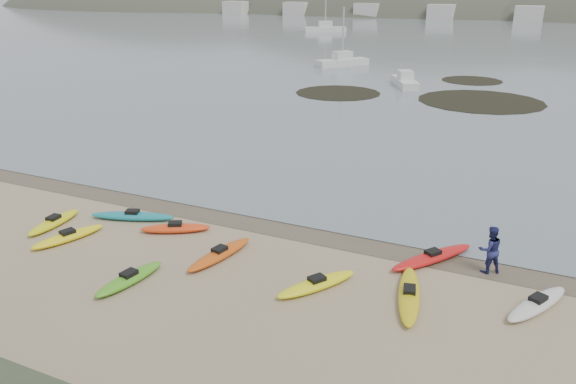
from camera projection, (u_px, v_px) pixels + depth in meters
The scene contains 8 objects.
ground at pixel (288, 224), 24.43m from camera, with size 600.00×600.00×0.00m, color tan.
wet_sand at pixel (285, 227), 24.17m from camera, with size 60.00×60.00×0.00m, color brown.
water at pixel (543, 3), 278.88m from camera, with size 1200.00×1200.00×0.00m, color slate.
kayaks at pixel (244, 255), 21.32m from camera, with size 20.75×9.52×0.34m.
person_east at pixel (490, 250), 20.11m from camera, with size 0.87×0.68×1.80m, color navy.
kelp_mats at pixel (437, 95), 52.19m from camera, with size 22.16×19.74×0.04m.
moored_boats at pixel (532, 46), 86.75m from camera, with size 89.96×86.96×1.22m.
far_town at pixel (547, 14), 144.33m from camera, with size 199.00×5.00×4.00m.
Camera 1 is at (9.46, -20.27, 9.91)m, focal length 35.00 mm.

